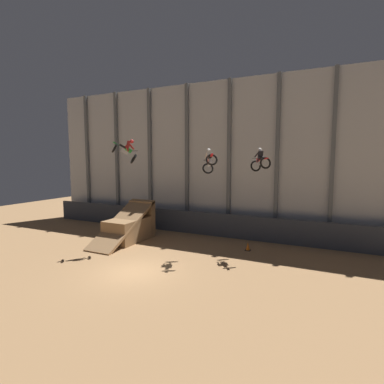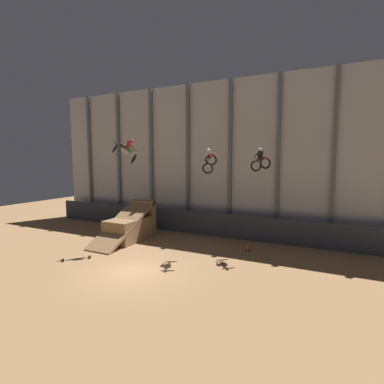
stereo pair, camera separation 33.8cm
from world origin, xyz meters
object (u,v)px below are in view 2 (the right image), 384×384
traffic_cone_near_ramp (248,247)px  rider_bike_center_air (209,161)px  dirt_ramp (131,226)px  rider_bike_right_air (260,161)px  rider_bike_left_air (126,150)px

traffic_cone_near_ramp → rider_bike_center_air: bearing=-134.5°
dirt_ramp → rider_bike_right_air: (9.62, 0.85, 5.03)m
rider_bike_right_air → traffic_cone_near_ramp: 5.82m
dirt_ramp → traffic_cone_near_ramp: (8.85, 1.17, -0.73)m
dirt_ramp → rider_bike_left_air: (1.29, -2.00, 5.73)m
rider_bike_center_air → rider_bike_right_air: size_ratio=1.06×
traffic_cone_near_ramp → rider_bike_right_air: bearing=-22.6°
rider_bike_left_air → rider_bike_right_air: 8.84m
dirt_ramp → rider_bike_center_air: 8.54m
dirt_ramp → rider_bike_left_air: size_ratio=3.29×
rider_bike_center_air → rider_bike_right_air: bearing=-1.0°
rider_bike_left_air → dirt_ramp: bearing=168.1°
rider_bike_right_air → rider_bike_left_air: bearing=160.6°
rider_bike_center_air → rider_bike_left_air: bearing=158.9°
dirt_ramp → rider_bike_center_air: (6.84, -0.87, 5.04)m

